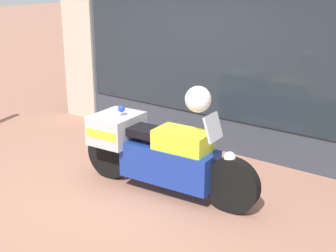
% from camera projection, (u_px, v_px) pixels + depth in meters
% --- Properties ---
extents(ground_plane, '(60.00, 60.00, 0.00)m').
position_uv_depth(ground_plane, '(128.00, 184.00, 6.24)').
color(ground_plane, '#9E6B56').
extents(shop_building, '(6.24, 0.55, 3.61)m').
position_uv_depth(shop_building, '(191.00, 30.00, 7.40)').
color(shop_building, '#333842').
rests_on(shop_building, ground).
extents(window_display, '(5.04, 0.30, 1.90)m').
position_uv_depth(window_display, '(225.00, 119.00, 7.47)').
color(window_display, slate).
rests_on(window_display, ground).
extents(paramedic_motorcycle, '(2.50, 0.68, 1.15)m').
position_uv_depth(paramedic_motorcycle, '(156.00, 151.00, 5.92)').
color(paramedic_motorcycle, black).
rests_on(paramedic_motorcycle, ground).
extents(white_helmet, '(0.31, 0.31, 0.31)m').
position_uv_depth(white_helmet, '(198.00, 99.00, 5.37)').
color(white_helmet, white).
rests_on(white_helmet, paramedic_motorcycle).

